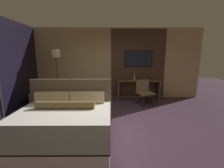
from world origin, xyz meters
TOP-DOWN VIEW (x-y plane):
  - ground_plane at (0.00, 0.00)m, footprint 16.00×16.00m
  - wall_back_tv_panel at (0.14, 2.59)m, footprint 7.20×0.09m
  - bed at (-1.02, -0.74)m, footprint 2.06×2.23m
  - desk at (1.09, 2.33)m, footprint 1.66×0.47m
  - tv at (1.09, 2.52)m, footprint 1.11×0.04m
  - desk_chair at (1.18, 1.70)m, footprint 0.65×0.65m
  - armchair_by_window at (-2.13, 1.39)m, footprint 0.96×0.98m
  - floor_lamp at (-1.99, 2.01)m, footprint 0.34×0.34m
  - vase_tall at (0.93, 2.32)m, footprint 0.13×0.13m
  - book at (1.28, 2.29)m, footprint 0.22×0.16m

SIDE VIEW (x-z plane):
  - ground_plane at x=0.00m, z-range 0.00..0.00m
  - armchair_by_window at x=-2.13m, z-range -0.13..0.68m
  - bed at x=-1.02m, z-range -0.25..0.91m
  - desk at x=1.09m, z-range 0.13..0.91m
  - desk_chair at x=1.18m, z-range 0.08..0.96m
  - book at x=1.28m, z-range 0.78..0.81m
  - vase_tall at x=0.93m, z-range 0.78..1.10m
  - wall_back_tv_panel at x=0.14m, z-range 0.00..2.80m
  - tv at x=1.09m, z-range 1.30..1.92m
  - floor_lamp at x=-1.99m, z-range 0.67..2.62m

